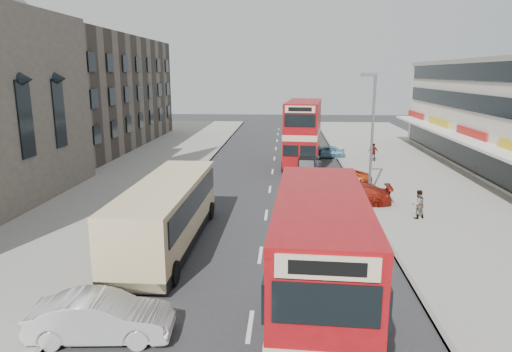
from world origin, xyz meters
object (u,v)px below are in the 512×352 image
at_px(pedestrian_near, 418,204).
at_px(street_lamp, 371,126).
at_px(car_right_a, 353,195).
at_px(pedestrian_far, 373,152).
at_px(car_left_front, 101,317).
at_px(car_right_b, 340,178).
at_px(cyclist, 318,174).
at_px(bus_main, 319,282).
at_px(car_right_c, 326,152).
at_px(coach, 167,211).
at_px(bus_second, 303,133).

bearing_deg(pedestrian_near, street_lamp, -86.48).
bearing_deg(car_right_a, pedestrian_far, 168.07).
relative_size(car_left_front, car_right_b, 0.98).
bearing_deg(cyclist, bus_main, -88.56).
height_order(car_right_b, car_right_c, car_right_b).
distance_m(street_lamp, car_right_c, 15.38).
bearing_deg(pedestrian_near, coach, -0.90).
relative_size(coach, pedestrian_near, 6.61).
bearing_deg(street_lamp, pedestrian_near, -66.19).
distance_m(coach, car_right_b, 15.70).
distance_m(car_right_a, pedestrian_near, 4.32).
bearing_deg(street_lamp, coach, -140.59).
distance_m(car_right_b, car_right_c, 11.38).
height_order(coach, cyclist, coach).
relative_size(car_right_c, pedestrian_far, 2.17).
distance_m(coach, pedestrian_near, 13.78).
distance_m(street_lamp, bus_second, 11.46).
xyz_separation_m(coach, cyclist, (7.99, 13.07, -0.93)).
height_order(bus_main, car_right_b, bus_main).
xyz_separation_m(street_lamp, car_left_front, (-11.07, -16.97, -4.06)).
distance_m(bus_second, car_right_a, 12.68).
bearing_deg(bus_main, coach, -50.67).
bearing_deg(car_left_front, car_right_c, -21.73).
relative_size(car_right_a, pedestrian_far, 2.85).
xyz_separation_m(car_left_front, cyclist, (8.05, 20.99, 0.05)).
relative_size(car_left_front, pedestrian_far, 2.67).
relative_size(car_right_b, pedestrian_near, 2.70).
height_order(pedestrian_far, cyclist, cyclist).
bearing_deg(car_right_c, cyclist, -3.42).
relative_size(car_right_a, car_right_b, 1.05).
xyz_separation_m(car_right_b, pedestrian_near, (3.41, -7.82, 0.36)).
distance_m(bus_main, car_right_b, 21.47).
bearing_deg(coach, bus_main, -52.89).
distance_m(street_lamp, car_left_front, 20.66).
bearing_deg(car_right_c, bus_second, -25.78).
bearing_deg(car_right_a, cyclist, -158.96).
height_order(coach, car_right_a, coach).
xyz_separation_m(bus_main, car_right_c, (2.98, 32.55, -1.91)).
xyz_separation_m(pedestrian_near, cyclist, (-5.00, 8.50, -0.21)).
height_order(bus_second, pedestrian_far, bus_second).
height_order(street_lamp, bus_main, street_lamp).
distance_m(pedestrian_far, cyclist, 10.28).
relative_size(bus_main, coach, 0.80).
bearing_deg(cyclist, pedestrian_far, 61.91).
distance_m(street_lamp, cyclist, 6.44).
bearing_deg(car_right_b, car_right_a, -0.03).
bearing_deg(coach, car_left_front, -90.07).
bearing_deg(car_right_c, coach, -17.07).
distance_m(street_lamp, pedestrian_far, 13.43).
height_order(street_lamp, cyclist, street_lamp).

